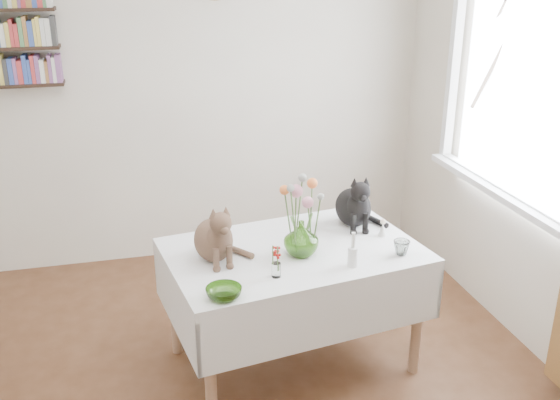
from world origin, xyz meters
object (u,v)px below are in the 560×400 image
object	(u,v)px
tabby_cat	(213,229)
flower_vase	(301,238)
dining_table	(293,278)
black_cat	(354,198)

from	to	relation	value
tabby_cat	flower_vase	bearing A→B (deg)	-20.55
dining_table	flower_vase	size ratio (longest dim) A/B	7.59
dining_table	tabby_cat	xyz separation A→B (m)	(-0.43, -0.01, 0.34)
flower_vase	tabby_cat	bearing A→B (deg)	171.02
dining_table	black_cat	bearing A→B (deg)	29.32
black_cat	flower_vase	world-z (taller)	black_cat
flower_vase	black_cat	bearing A→B (deg)	38.08
dining_table	black_cat	xyz separation A→B (m)	(0.43, 0.24, 0.34)
black_cat	flower_vase	bearing A→B (deg)	-137.78
tabby_cat	flower_vase	world-z (taller)	tabby_cat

